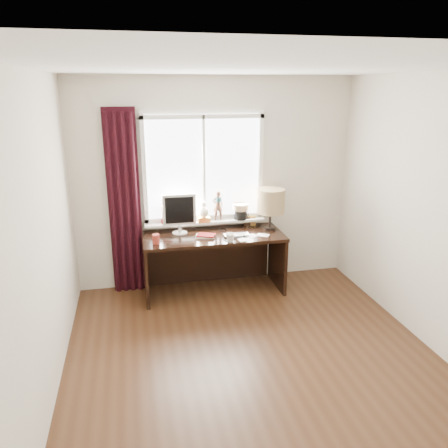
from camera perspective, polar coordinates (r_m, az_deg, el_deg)
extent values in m
cube|color=#3A2111|center=(4.23, 4.44, -18.14)|extent=(3.50, 4.00, 0.00)
cube|color=white|center=(3.45, 5.51, 19.74)|extent=(3.50, 4.00, 0.00)
cube|color=beige|center=(5.51, -1.13, 5.30)|extent=(3.50, 0.00, 2.60)
cube|color=beige|center=(2.01, 22.65, -19.22)|extent=(3.50, 0.00, 2.60)
cube|color=beige|center=(3.56, -23.19, -3.00)|extent=(0.00, 4.00, 2.60)
cube|color=beige|center=(4.45, 27.00, 0.43)|extent=(0.00, 4.00, 2.60)
imported|color=silver|center=(5.24, 1.68, -1.44)|extent=(0.31, 0.20, 0.02)
imported|color=white|center=(5.03, 0.83, -1.75)|extent=(0.14, 0.14, 0.11)
cylinder|color=maroon|center=(5.04, -8.88, -1.94)|extent=(0.08, 0.08, 0.11)
cube|color=white|center=(5.43, -2.68, 7.26)|extent=(1.40, 0.02, 1.30)
cube|color=silver|center=(5.55, -2.55, 0.85)|extent=(1.50, 0.05, 0.05)
cube|color=silver|center=(5.33, -2.73, 13.84)|extent=(1.50, 0.05, 0.05)
cube|color=silver|center=(5.34, -10.39, 6.81)|extent=(0.05, 0.05, 1.40)
cube|color=silver|center=(5.57, 4.80, 7.47)|extent=(0.05, 0.05, 1.40)
cube|color=silver|center=(5.41, -2.64, 7.21)|extent=(0.03, 0.05, 1.30)
cube|color=silver|center=(5.51, -2.46, 0.31)|extent=(1.52, 0.18, 0.03)
cylinder|color=#4C0002|center=(5.40, -7.55, 1.19)|extent=(0.12, 0.12, 0.22)
cube|color=gold|center=(5.46, -2.66, 0.62)|extent=(0.15, 0.12, 0.06)
sphere|color=beige|center=(5.43, -2.67, 1.58)|extent=(0.13, 0.13, 0.13)
sphere|color=beige|center=(5.41, -2.69, 2.60)|extent=(0.07, 0.07, 0.07)
imported|color=brown|center=(5.49, -0.75, 2.43)|extent=(0.14, 0.09, 0.38)
cylinder|color=#1E4C51|center=(5.46, -0.74, 3.24)|extent=(0.09, 0.09, 0.05)
cylinder|color=black|center=(5.56, 2.17, 1.25)|extent=(0.16, 0.16, 0.12)
cylinder|color=#8C6B4C|center=(5.53, 2.18, 2.25)|extent=(0.20, 0.20, 0.08)
cube|color=black|center=(5.38, -12.87, 2.64)|extent=(0.38, 0.05, 2.25)
cylinder|color=black|center=(5.35, -14.35, 2.19)|extent=(0.06, 0.06, 2.20)
cylinder|color=black|center=(5.35, -13.39, 2.25)|extent=(0.06, 0.06, 2.20)
cylinder|color=black|center=(5.35, -12.43, 2.31)|extent=(0.06, 0.06, 2.20)
cylinder|color=black|center=(5.35, -11.47, 2.37)|extent=(0.06, 0.06, 2.20)
cube|color=black|center=(5.29, -1.39, -1.62)|extent=(1.70, 0.70, 0.04)
cube|color=black|center=(5.35, -10.18, -6.00)|extent=(0.04, 0.64, 0.71)
cube|color=black|center=(5.63, 6.99, -4.64)|extent=(0.04, 0.64, 0.71)
cube|color=black|center=(5.73, -1.99, -4.09)|extent=(1.60, 0.03, 0.71)
cylinder|color=beige|center=(5.36, -5.78, -1.14)|extent=(0.18, 0.18, 0.01)
cylinder|color=beige|center=(5.34, -5.80, -0.56)|extent=(0.04, 0.04, 0.10)
cube|color=beige|center=(5.28, -5.87, 1.87)|extent=(0.40, 0.04, 0.38)
cube|color=black|center=(5.25, -5.84, 1.80)|extent=(0.34, 0.01, 0.32)
cube|color=beige|center=(5.22, -2.49, -1.59)|extent=(0.25, 0.21, 0.02)
cube|color=#5D0506|center=(5.20, -2.37, -1.45)|extent=(0.25, 0.22, 0.01)
cylinder|color=black|center=(5.63, 3.06, 0.40)|extent=(0.09, 0.09, 0.12)
cylinder|color=black|center=(5.62, 2.89, 0.91)|extent=(0.01, 0.01, 0.22)
cylinder|color=black|center=(5.62, 3.20, 0.73)|extent=(0.01, 0.01, 0.19)
cylinder|color=black|center=(5.63, 3.03, 1.08)|extent=(0.01, 0.01, 0.25)
cylinder|color=black|center=(5.64, 3.20, 0.69)|extent=(0.01, 0.01, 0.17)
cube|color=gold|center=(5.63, 3.64, 0.44)|extent=(0.10, 0.02, 0.13)
cube|color=#996633|center=(5.62, 3.68, 0.40)|extent=(0.08, 0.01, 0.10)
cylinder|color=black|center=(5.50, 5.99, -0.58)|extent=(0.14, 0.14, 0.03)
cylinder|color=black|center=(5.47, 6.03, 0.67)|extent=(0.03, 0.03, 0.22)
cylinder|color=tan|center=(5.40, 6.10, 3.01)|extent=(0.35, 0.35, 0.30)
cube|color=white|center=(5.25, 3.63, -1.57)|extent=(0.19, 0.17, 0.00)
cube|color=white|center=(5.29, 5.07, -1.45)|extent=(0.19, 0.17, 0.00)
cube|color=white|center=(5.12, 2.72, -2.04)|extent=(0.17, 0.13, 0.00)
torus|color=black|center=(5.11, 0.61, -2.03)|extent=(0.16, 0.16, 0.01)
torus|color=black|center=(5.55, 3.53, -0.47)|extent=(0.13, 0.13, 0.01)
torus|color=black|center=(5.46, -0.17, -0.76)|extent=(0.11, 0.11, 0.01)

